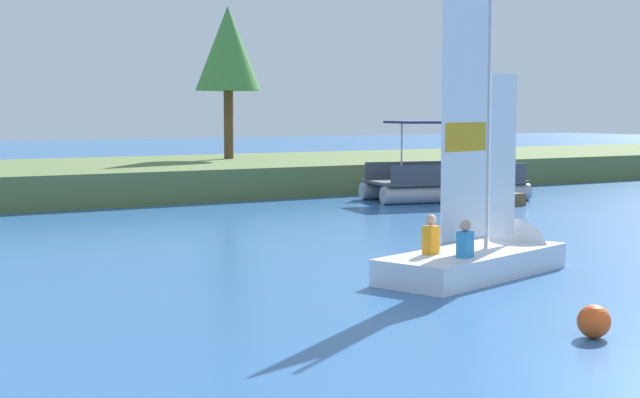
# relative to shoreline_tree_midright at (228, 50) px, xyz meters

# --- Properties ---
(shore_bank) EXTENTS (80.00, 11.13, 1.11)m
(shore_bank) POSITION_rel_shoreline_tree_midright_xyz_m (-8.41, -1.34, -5.08)
(shore_bank) COLOR #5B703D
(shore_bank) RESTS_ON ground
(shoreline_tree_midright) EXTENTS (2.73, 2.73, 6.32)m
(shoreline_tree_midright) POSITION_rel_shoreline_tree_midright_xyz_m (0.00, 0.00, 0.00)
(shoreline_tree_midright) COLOR brown
(shoreline_tree_midright) RESTS_ON shore_bank
(wooden_dock) EXTENTS (1.64, 6.88, 0.40)m
(wooden_dock) POSITION_rel_shoreline_tree_midright_xyz_m (3.29, -9.84, -5.43)
(wooden_dock) COLOR brown
(wooden_dock) RESTS_ON ground
(sailboat) EXTENTS (4.99, 2.76, 6.27)m
(sailboat) POSITION_rel_shoreline_tree_midright_xyz_m (-5.73, -22.58, -5.24)
(sailboat) COLOR white
(sailboat) RESTS_ON ground
(pontoon_boat) EXTENTS (5.87, 3.76, 2.74)m
(pontoon_boat) POSITION_rel_shoreline_tree_midright_xyz_m (3.16, -10.27, -4.95)
(pontoon_boat) COLOR #B2B2B7
(pontoon_boat) RESTS_ON ground
(channel_buoy) EXTENTS (0.45, 0.45, 0.45)m
(channel_buoy) POSITION_rel_shoreline_tree_midright_xyz_m (-8.38, -27.43, -5.41)
(channel_buoy) COLOR #E54C19
(channel_buoy) RESTS_ON ground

